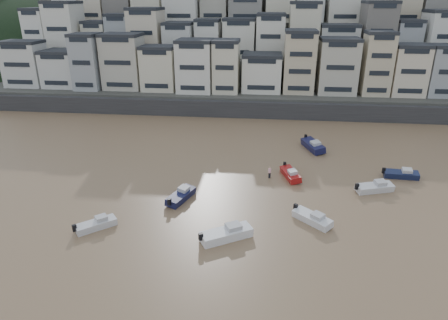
# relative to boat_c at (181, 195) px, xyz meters

# --- Properties ---
(harbor_wall) EXTENTS (140.00, 3.00, 3.50)m
(harbor_wall) POSITION_rel_boat_c_xyz_m (7.59, 39.46, 0.98)
(harbor_wall) COLOR #38383A
(harbor_wall) RESTS_ON ground
(hillside) EXTENTS (141.04, 66.00, 50.00)m
(hillside) POSITION_rel_boat_c_xyz_m (12.32, 79.30, 12.24)
(hillside) COLOR #4C4C47
(hillside) RESTS_ON ground
(headland) EXTENTS (216.00, 135.00, 53.33)m
(headland) POSITION_rel_boat_c_xyz_m (-97.41, 109.45, -0.75)
(headland) COLOR black
(headland) RESTS_ON ground
(boat_c) EXTENTS (3.58, 5.91, 1.53)m
(boat_c) POSITION_rel_boat_c_xyz_m (0.00, 0.00, 0.00)
(boat_c) COLOR #12153A
(boat_c) RESTS_ON ground
(boat_i) EXTENTS (4.24, 7.00, 1.81)m
(boat_i) POSITION_rel_boat_c_xyz_m (18.64, 20.56, 0.14)
(boat_i) COLOR #13143B
(boat_i) RESTS_ON ground
(boat_e) EXTENTS (3.32, 5.69, 1.47)m
(boat_e) POSITION_rel_boat_c_xyz_m (14.33, 8.46, -0.03)
(boat_e) COLOR maroon
(boat_e) RESTS_ON ground
(boat_a) EXTENTS (6.42, 4.99, 1.71)m
(boat_a) POSITION_rel_boat_c_xyz_m (6.77, -8.22, 0.09)
(boat_a) COLOR white
(boat_a) RESTS_ON ground
(boat_j) EXTENTS (4.81, 4.49, 1.35)m
(boat_j) POSITION_rel_boat_c_xyz_m (-8.13, -7.75, -0.09)
(boat_j) COLOR silver
(boat_j) RESTS_ON ground
(boat_d) EXTENTS (5.88, 3.50, 1.52)m
(boat_d) POSITION_rel_boat_c_xyz_m (25.40, 5.26, -0.00)
(boat_d) COLOR silver
(boat_d) RESTS_ON ground
(boat_g) EXTENTS (5.33, 2.05, 1.43)m
(boat_g) POSITION_rel_boat_c_xyz_m (30.27, 10.22, -0.05)
(boat_g) COLOR #131C3D
(boat_g) RESTS_ON ground
(boat_b) EXTENTS (5.08, 4.94, 1.46)m
(boat_b) POSITION_rel_boat_c_xyz_m (16.32, -3.77, -0.04)
(boat_b) COLOR silver
(boat_b) RESTS_ON ground
(person_pink) EXTENTS (0.44, 0.44, 1.74)m
(person_pink) POSITION_rel_boat_c_xyz_m (11.33, 8.08, 0.10)
(person_pink) COLOR #F6AEBD
(person_pink) RESTS_ON ground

